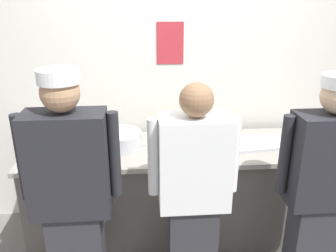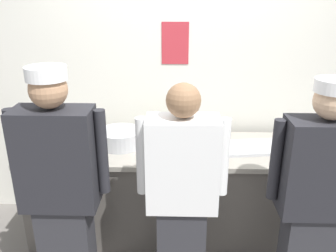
{
  "view_description": "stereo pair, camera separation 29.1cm",
  "coord_description": "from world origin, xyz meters",
  "px_view_note": "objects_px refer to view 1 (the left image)",
  "views": [
    {
      "loc": [
        -0.34,
        -2.29,
        2.1
      ],
      "look_at": [
        -0.13,
        0.42,
        1.06
      ],
      "focal_mm": 37.66,
      "sensor_mm": 36.0,
      "label": 1
    },
    {
      "loc": [
        -0.05,
        -2.3,
        2.1
      ],
      "look_at": [
        -0.13,
        0.42,
        1.06
      ],
      "focal_mm": 37.66,
      "sensor_mm": 36.0,
      "label": 2
    }
  ],
  "objects_px": {
    "sheet_tray": "(253,144)",
    "chef_center": "(194,195)",
    "plate_stack_front": "(199,137)",
    "ramekin_green_sauce": "(77,145)",
    "chef_far_right": "(322,190)",
    "squeeze_bottle_primary": "(158,128)",
    "chef_near_left": "(72,197)",
    "squeeze_bottle_secondary": "(180,132)",
    "deli_cup": "(169,134)",
    "chefs_knife": "(129,145)",
    "ramekin_red_sauce": "(60,151)",
    "mixing_bowl_steel": "(120,140)",
    "plate_stack_rear": "(302,137)",
    "ramekin_orange_sauce": "(155,146)",
    "ramekin_yellow_sauce": "(306,149)"
  },
  "relations": [
    {
      "from": "plate_stack_front",
      "to": "ramekin_green_sauce",
      "type": "bearing_deg",
      "value": -177.19
    },
    {
      "from": "plate_stack_front",
      "to": "chef_center",
      "type": "bearing_deg",
      "value": -101.34
    },
    {
      "from": "chef_far_right",
      "to": "chef_center",
      "type": "bearing_deg",
      "value": 175.99
    },
    {
      "from": "deli_cup",
      "to": "mixing_bowl_steel",
      "type": "bearing_deg",
      "value": -160.24
    },
    {
      "from": "chef_near_left",
      "to": "ramekin_orange_sauce",
      "type": "height_order",
      "value": "chef_near_left"
    },
    {
      "from": "squeeze_bottle_secondary",
      "to": "deli_cup",
      "type": "relative_size",
      "value": 1.96
    },
    {
      "from": "ramekin_green_sauce",
      "to": "deli_cup",
      "type": "height_order",
      "value": "deli_cup"
    },
    {
      "from": "chef_center",
      "to": "chefs_knife",
      "type": "relative_size",
      "value": 5.85
    },
    {
      "from": "plate_stack_rear",
      "to": "squeeze_bottle_primary",
      "type": "bearing_deg",
      "value": 173.23
    },
    {
      "from": "plate_stack_front",
      "to": "chef_far_right",
      "type": "bearing_deg",
      "value": -52.48
    },
    {
      "from": "mixing_bowl_steel",
      "to": "ramekin_orange_sauce",
      "type": "bearing_deg",
      "value": -6.89
    },
    {
      "from": "squeeze_bottle_primary",
      "to": "squeeze_bottle_secondary",
      "type": "height_order",
      "value": "squeeze_bottle_primary"
    },
    {
      "from": "chefs_knife",
      "to": "chef_far_right",
      "type": "bearing_deg",
      "value": -32.91
    },
    {
      "from": "squeeze_bottle_secondary",
      "to": "ramekin_orange_sauce",
      "type": "xyz_separation_m",
      "value": [
        -0.22,
        -0.13,
        -0.06
      ]
    },
    {
      "from": "plate_stack_rear",
      "to": "chefs_knife",
      "type": "distance_m",
      "value": 1.51
    },
    {
      "from": "deli_cup",
      "to": "squeeze_bottle_secondary",
      "type": "bearing_deg",
      "value": -31.99
    },
    {
      "from": "chef_near_left",
      "to": "ramekin_red_sauce",
      "type": "xyz_separation_m",
      "value": [
        -0.22,
        0.71,
        -0.01
      ]
    },
    {
      "from": "sheet_tray",
      "to": "chef_near_left",
      "type": "bearing_deg",
      "value": -151.05
    },
    {
      "from": "plate_stack_rear",
      "to": "chef_center",
      "type": "bearing_deg",
      "value": -143.96
    },
    {
      "from": "mixing_bowl_steel",
      "to": "squeeze_bottle_secondary",
      "type": "relative_size",
      "value": 2.07
    },
    {
      "from": "ramekin_yellow_sauce",
      "to": "chefs_knife",
      "type": "bearing_deg",
      "value": 170.25
    },
    {
      "from": "ramekin_orange_sauce",
      "to": "ramekin_red_sauce",
      "type": "height_order",
      "value": "ramekin_red_sauce"
    },
    {
      "from": "plate_stack_front",
      "to": "ramekin_red_sauce",
      "type": "height_order",
      "value": "plate_stack_front"
    },
    {
      "from": "chef_near_left",
      "to": "mixing_bowl_steel",
      "type": "relative_size",
      "value": 4.71
    },
    {
      "from": "chef_far_right",
      "to": "squeeze_bottle_primary",
      "type": "relative_size",
      "value": 9.22
    },
    {
      "from": "plate_stack_rear",
      "to": "squeeze_bottle_secondary",
      "type": "xyz_separation_m",
      "value": [
        -1.08,
        0.04,
        0.06
      ]
    },
    {
      "from": "plate_stack_front",
      "to": "ramekin_red_sauce",
      "type": "bearing_deg",
      "value": -171.44
    },
    {
      "from": "chef_center",
      "to": "chef_near_left",
      "type": "bearing_deg",
      "value": -175.01
    },
    {
      "from": "squeeze_bottle_secondary",
      "to": "ramekin_red_sauce",
      "type": "relative_size",
      "value": 1.89
    },
    {
      "from": "plate_stack_front",
      "to": "sheet_tray",
      "type": "height_order",
      "value": "plate_stack_front"
    },
    {
      "from": "mixing_bowl_steel",
      "to": "squeeze_bottle_primary",
      "type": "bearing_deg",
      "value": 31.61
    },
    {
      "from": "ramekin_red_sauce",
      "to": "ramekin_green_sauce",
      "type": "bearing_deg",
      "value": 47.5
    },
    {
      "from": "ramekin_yellow_sauce",
      "to": "sheet_tray",
      "type": "bearing_deg",
      "value": 155.44
    },
    {
      "from": "ramekin_red_sauce",
      "to": "chef_far_right",
      "type": "bearing_deg",
      "value": -21.11
    },
    {
      "from": "mixing_bowl_steel",
      "to": "ramekin_red_sauce",
      "type": "height_order",
      "value": "mixing_bowl_steel"
    },
    {
      "from": "deli_cup",
      "to": "chefs_knife",
      "type": "xyz_separation_m",
      "value": [
        -0.34,
        -0.11,
        -0.04
      ]
    },
    {
      "from": "chef_near_left",
      "to": "deli_cup",
      "type": "bearing_deg",
      "value": 54.53
    },
    {
      "from": "ramekin_red_sauce",
      "to": "sheet_tray",
      "type": "bearing_deg",
      "value": 1.83
    },
    {
      "from": "sheet_tray",
      "to": "squeeze_bottle_secondary",
      "type": "height_order",
      "value": "squeeze_bottle_secondary"
    },
    {
      "from": "sheet_tray",
      "to": "chef_center",
      "type": "bearing_deg",
      "value": -131.24
    },
    {
      "from": "squeeze_bottle_primary",
      "to": "deli_cup",
      "type": "bearing_deg",
      "value": -28.17
    },
    {
      "from": "ramekin_orange_sauce",
      "to": "deli_cup",
      "type": "relative_size",
      "value": 1.01
    },
    {
      "from": "plate_stack_front",
      "to": "ramekin_yellow_sauce",
      "type": "relative_size",
      "value": 2.11
    },
    {
      "from": "ramekin_orange_sauce",
      "to": "ramekin_green_sauce",
      "type": "height_order",
      "value": "ramekin_orange_sauce"
    },
    {
      "from": "chef_center",
      "to": "plate_stack_rear",
      "type": "distance_m",
      "value": 1.33
    },
    {
      "from": "chef_far_right",
      "to": "ramekin_orange_sauce",
      "type": "height_order",
      "value": "chef_far_right"
    },
    {
      "from": "chef_center",
      "to": "squeeze_bottle_primary",
      "type": "bearing_deg",
      "value": 101.49
    },
    {
      "from": "chef_center",
      "to": "chef_far_right",
      "type": "xyz_separation_m",
      "value": [
        0.84,
        -0.06,
        0.03
      ]
    },
    {
      "from": "plate_stack_front",
      "to": "ramekin_green_sauce",
      "type": "xyz_separation_m",
      "value": [
        -1.04,
        -0.05,
        -0.02
      ]
    },
    {
      "from": "chef_near_left",
      "to": "chef_far_right",
      "type": "height_order",
      "value": "chef_near_left"
    }
  ]
}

